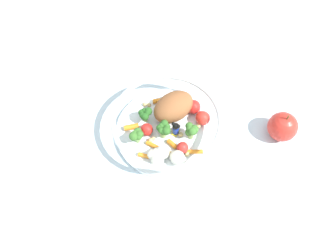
{
  "coord_description": "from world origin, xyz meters",
  "views": [
    {
      "loc": [
        0.24,
        0.29,
        0.69
      ],
      "look_at": [
        -0.01,
        0.0,
        0.04
      ],
      "focal_mm": 36.69,
      "sensor_mm": 36.0,
      "label": 1
    }
  ],
  "objects": [
    {
      "name": "ground_plane",
      "position": [
        0.0,
        0.0,
        0.0
      ],
      "size": [
        2.4,
        2.4,
        0.0
      ],
      "primitive_type": "plane",
      "color": "silver"
    },
    {
      "name": "food_container",
      "position": [
        -0.01,
        0.0,
        0.03
      ],
      "size": [
        0.24,
        0.24,
        0.07
      ],
      "color": "white",
      "rests_on": "ground_plane"
    },
    {
      "name": "loose_apple",
      "position": [
        -0.2,
        0.17,
        0.03
      ],
      "size": [
        0.07,
        0.07,
        0.08
      ],
      "color": "red",
      "rests_on": "ground_plane"
    }
  ]
}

